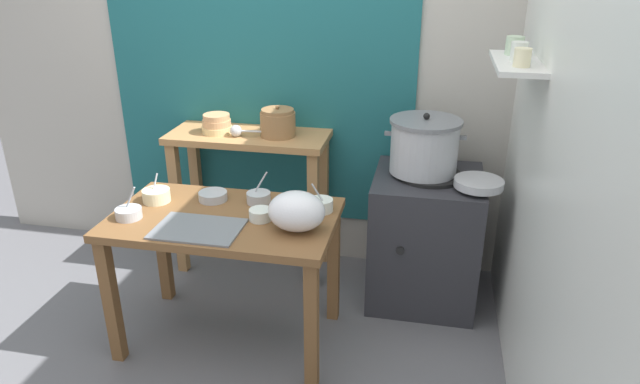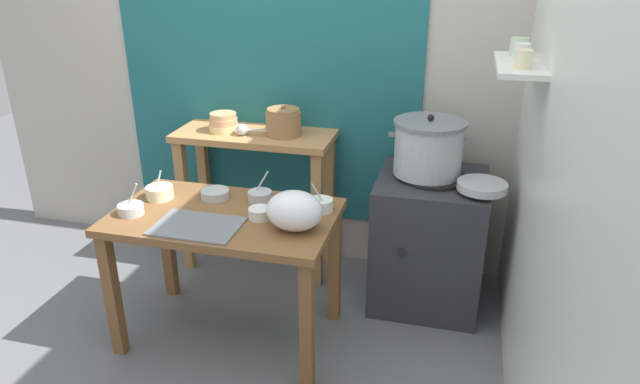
% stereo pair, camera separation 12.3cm
% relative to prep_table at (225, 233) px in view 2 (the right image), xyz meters
% --- Properties ---
extents(ground_plane, '(9.00, 9.00, 0.00)m').
position_rel_prep_table_xyz_m(ground_plane, '(0.06, -0.09, -0.61)').
color(ground_plane, slate).
extents(wall_back, '(4.40, 0.12, 2.60)m').
position_rel_prep_table_xyz_m(wall_back, '(0.14, 1.01, 0.69)').
color(wall_back, '#B2ADA3').
rests_on(wall_back, ground).
extents(wall_right, '(0.30, 3.20, 2.60)m').
position_rel_prep_table_xyz_m(wall_right, '(1.46, 0.12, 0.69)').
color(wall_right, silver).
rests_on(wall_right, ground).
extents(prep_table, '(1.10, 0.66, 0.72)m').
position_rel_prep_table_xyz_m(prep_table, '(0.00, 0.00, 0.00)').
color(prep_table, brown).
rests_on(prep_table, ground).
extents(back_shelf_table, '(0.96, 0.40, 0.90)m').
position_rel_prep_table_xyz_m(back_shelf_table, '(-0.11, 0.74, 0.07)').
color(back_shelf_table, '#B27F4C').
rests_on(back_shelf_table, ground).
extents(stove_block, '(0.60, 0.61, 0.78)m').
position_rel_prep_table_xyz_m(stove_block, '(0.97, 0.61, -0.23)').
color(stove_block, '#2D2D33').
rests_on(stove_block, ground).
extents(steamer_pot, '(0.44, 0.39, 0.34)m').
position_rel_prep_table_xyz_m(steamer_pot, '(0.93, 0.63, 0.32)').
color(steamer_pot, '#B7BABF').
rests_on(steamer_pot, stove_block).
extents(clay_pot, '(0.21, 0.21, 0.19)m').
position_rel_prep_table_xyz_m(clay_pot, '(0.08, 0.74, 0.37)').
color(clay_pot, olive).
rests_on(clay_pot, back_shelf_table).
extents(bowl_stack_enamel, '(0.18, 0.18, 0.11)m').
position_rel_prep_table_xyz_m(bowl_stack_enamel, '(-0.30, 0.73, 0.34)').
color(bowl_stack_enamel, '#E5C684').
rests_on(bowl_stack_enamel, back_shelf_table).
extents(ladle, '(0.30, 0.07, 0.07)m').
position_rel_prep_table_xyz_m(ladle, '(-0.15, 0.68, 0.33)').
color(ladle, '#B7BABF').
rests_on(ladle, back_shelf_table).
extents(serving_tray, '(0.40, 0.28, 0.01)m').
position_rel_prep_table_xyz_m(serving_tray, '(-0.06, -0.17, 0.12)').
color(serving_tray, slate).
rests_on(serving_tray, prep_table).
extents(plastic_bag, '(0.27, 0.22, 0.19)m').
position_rel_prep_table_xyz_m(plastic_bag, '(0.39, -0.07, 0.20)').
color(plastic_bag, white).
rests_on(plastic_bag, prep_table).
extents(wide_pan, '(0.25, 0.25, 0.04)m').
position_rel_prep_table_xyz_m(wide_pan, '(1.23, 0.47, 0.19)').
color(wide_pan, '#B7BABF').
rests_on(wide_pan, stove_block).
extents(prep_bowl_0, '(0.15, 0.15, 0.04)m').
position_rel_prep_table_xyz_m(prep_bowl_0, '(-0.12, 0.16, 0.14)').
color(prep_bowl_0, '#B7BABF').
rests_on(prep_bowl_0, prep_table).
extents(prep_bowl_1, '(0.12, 0.12, 0.16)m').
position_rel_prep_table_xyz_m(prep_bowl_1, '(0.12, 0.18, 0.14)').
color(prep_bowl_1, '#B7BABF').
rests_on(prep_bowl_1, prep_table).
extents(prep_bowl_2, '(0.14, 0.14, 0.15)m').
position_rel_prep_table_xyz_m(prep_bowl_2, '(-0.40, 0.09, 0.15)').
color(prep_bowl_2, beige).
rests_on(prep_bowl_2, prep_table).
extents(prep_bowl_3, '(0.13, 0.13, 0.16)m').
position_rel_prep_table_xyz_m(prep_bowl_3, '(-0.44, -0.12, 0.14)').
color(prep_bowl_3, '#B7BABF').
rests_on(prep_bowl_3, prep_table).
extents(prep_bowl_4, '(0.11, 0.11, 0.05)m').
position_rel_prep_table_xyz_m(prep_bowl_4, '(0.19, -0.01, 0.14)').
color(prep_bowl_4, silver).
rests_on(prep_bowl_4, prep_table).
extents(prep_bowl_5, '(0.12, 0.12, 0.15)m').
position_rel_prep_table_xyz_m(prep_bowl_5, '(0.46, 0.15, 0.15)').
color(prep_bowl_5, silver).
rests_on(prep_bowl_5, prep_table).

